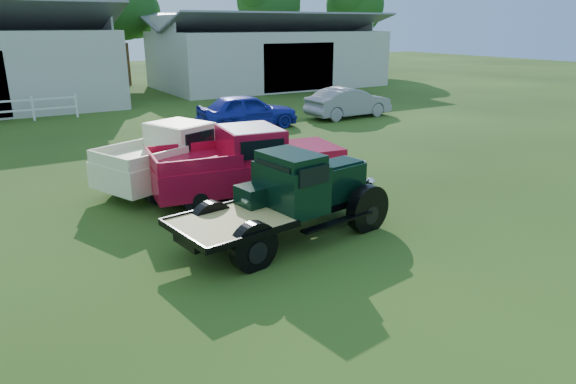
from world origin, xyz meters
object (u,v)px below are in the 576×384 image
red_pickup (247,162)px  white_pickup (179,155)px  vintage_flatbed (287,197)px  misc_car_blue (247,111)px  misc_car_grey (349,102)px

red_pickup → white_pickup: bearing=130.0°
vintage_flatbed → red_pickup: red_pickup is taller
misc_car_blue → misc_car_grey: bearing=-85.8°
red_pickup → misc_car_blue: red_pickup is taller
vintage_flatbed → misc_car_grey: vintage_flatbed is taller
misc_car_grey → vintage_flatbed: bearing=135.5°
misc_car_blue → misc_car_grey: size_ratio=1.01×
white_pickup → misc_car_blue: 8.86m
white_pickup → misc_car_blue: white_pickup is taller
vintage_flatbed → misc_car_blue: bearing=59.1°
vintage_flatbed → red_pickup: size_ratio=0.91×
vintage_flatbed → white_pickup: 5.04m
vintage_flatbed → white_pickup: size_ratio=0.99×
vintage_flatbed → white_pickup: vintage_flatbed is taller
vintage_flatbed → misc_car_grey: 15.82m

